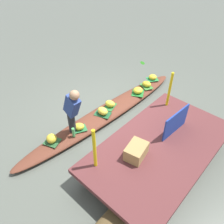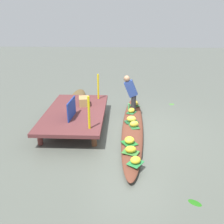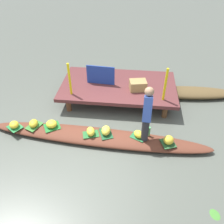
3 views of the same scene
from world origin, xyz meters
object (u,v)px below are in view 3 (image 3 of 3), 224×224
object	(u,v)px
vendor_boat	(99,137)
moored_boat	(188,93)
banana_bunch_5	(169,140)
vendor_person	(147,112)
banana_bunch_0	(91,131)
banana_bunch_1	(52,124)
banana_bunch_4	(33,123)
banana_bunch_6	(14,125)
banana_bunch_3	(139,134)
produce_crate	(138,85)
water_bottle	(149,131)
market_banner	(101,75)
banana_bunch_2	(106,130)

from	to	relation	value
vendor_boat	moored_boat	size ratio (longest dim) A/B	1.85
banana_bunch_5	vendor_person	bearing A→B (deg)	162.23
banana_bunch_0	banana_bunch_1	world-z (taller)	banana_bunch_0
moored_boat	banana_bunch_4	bearing A→B (deg)	-156.85
moored_boat	banana_bunch_6	distance (m)	4.83
banana_bunch_3	vendor_person	bearing A→B (deg)	12.41
banana_bunch_3	produce_crate	world-z (taller)	produce_crate
banana_bunch_0	banana_bunch_5	world-z (taller)	banana_bunch_5
banana_bunch_5	water_bottle	bearing A→B (deg)	152.86
moored_boat	produce_crate	size ratio (longest dim) A/B	6.36
market_banner	banana_bunch_6	bearing A→B (deg)	-132.08
vendor_boat	banana_bunch_5	bearing A→B (deg)	-1.56
banana_bunch_4	water_bottle	size ratio (longest dim) A/B	1.13
banana_bunch_0	produce_crate	size ratio (longest dim) A/B	0.59
vendor_person	market_banner	world-z (taller)	vendor_person
banana_bunch_1	vendor_person	distance (m)	2.28
vendor_person	banana_bunch_4	bearing A→B (deg)	178.51
vendor_boat	water_bottle	bearing A→B (deg)	7.68
moored_boat	market_banner	xyz separation A→B (m)	(-2.53, -0.33, 0.61)
vendor_boat	banana_bunch_2	xyz separation A→B (m)	(0.17, 0.04, 0.19)
vendor_person	water_bottle	distance (m)	0.59
banana_bunch_1	banana_bunch_5	distance (m)	2.73
banana_bunch_2	banana_bunch_4	size ratio (longest dim) A/B	1.05
banana_bunch_6	water_bottle	bearing A→B (deg)	1.39
banana_bunch_0	banana_bunch_3	distance (m)	1.09
banana_bunch_1	water_bottle	world-z (taller)	water_bottle
banana_bunch_3	vendor_person	world-z (taller)	vendor_person
banana_bunch_2	banana_bunch_5	world-z (taller)	banana_bunch_5
water_bottle	market_banner	world-z (taller)	market_banner
banana_bunch_2	market_banner	size ratio (longest dim) A/B	0.36
banana_bunch_1	banana_bunch_6	size ratio (longest dim) A/B	1.09
banana_bunch_5	water_bottle	distance (m)	0.48
banana_bunch_0	banana_bunch_2	xyz separation A→B (m)	(0.34, 0.07, 0.01)
banana_bunch_3	produce_crate	size ratio (longest dim) A/B	0.54
vendor_boat	banana_bunch_2	bearing A→B (deg)	15.08
vendor_boat	banana_bunch_5	xyz separation A→B (m)	(1.57, -0.13, 0.20)
moored_boat	banana_bunch_1	world-z (taller)	banana_bunch_1
market_banner	moored_boat	bearing A→B (deg)	11.57
moored_boat	banana_bunch_6	xyz separation A→B (m)	(-4.35, -2.08, 0.15)
banana_bunch_3	produce_crate	bearing A→B (deg)	92.59
market_banner	banana_bunch_0	bearing A→B (deg)	-85.14
moored_boat	banana_bunch_2	xyz separation A→B (m)	(-2.16, -2.06, 0.17)
moored_boat	banana_bunch_4	distance (m)	4.39
moored_boat	banana_bunch_3	size ratio (longest dim) A/B	11.86
water_bottle	banana_bunch_5	bearing A→B (deg)	-27.14
banana_bunch_2	banana_bunch_4	bearing A→B (deg)	177.61
banana_bunch_0	vendor_person	world-z (taller)	vendor_person
banana_bunch_3	vendor_boat	bearing A→B (deg)	-179.33
water_bottle	market_banner	xyz separation A→B (m)	(-1.34, 1.67, 0.42)
vendor_boat	banana_bunch_0	world-z (taller)	banana_bunch_0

